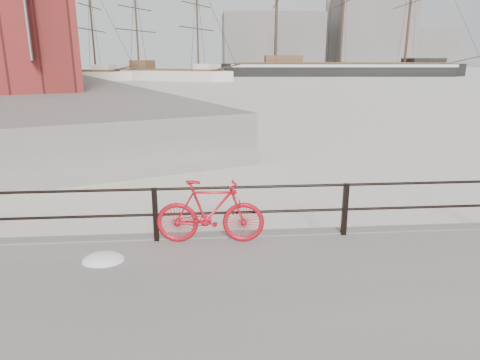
# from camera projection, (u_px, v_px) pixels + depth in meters

# --- Properties ---
(ground) EXTENTS (400.00, 400.00, 0.00)m
(ground) POSITION_uv_depth(u_px,v_px,m) (340.00, 248.00, 8.35)
(ground) COLOR white
(ground) RESTS_ON ground
(guardrail) EXTENTS (28.00, 0.10, 1.00)m
(guardrail) POSITION_uv_depth(u_px,v_px,m) (345.00, 209.00, 7.98)
(guardrail) COLOR black
(guardrail) RESTS_ON promenade
(bicycle) EXTENTS (1.94, 0.43, 1.16)m
(bicycle) POSITION_uv_depth(u_px,v_px,m) (210.00, 212.00, 7.62)
(bicycle) COLOR red
(bicycle) RESTS_ON promenade
(barque_black) EXTENTS (65.83, 26.08, 36.12)m
(barque_black) POSITION_uv_depth(u_px,v_px,m) (339.00, 76.00, 97.27)
(barque_black) COLOR black
(barque_black) RESTS_ON ground
(schooner_mid) EXTENTS (30.08, 23.59, 20.11)m
(schooner_mid) POSITION_uv_depth(u_px,v_px,m) (168.00, 80.00, 77.98)
(schooner_mid) COLOR silver
(schooner_mid) RESTS_ON ground
(schooner_left) EXTENTS (27.93, 15.71, 19.90)m
(schooner_left) POSITION_uv_depth(u_px,v_px,m) (64.00, 80.00, 77.36)
(schooner_left) COLOR white
(schooner_left) RESTS_ON ground
(industrial_west) EXTENTS (32.00, 18.00, 18.00)m
(industrial_west) POSITION_uv_depth(u_px,v_px,m) (271.00, 43.00, 141.80)
(industrial_west) COLOR gray
(industrial_west) RESTS_ON ground
(industrial_mid) EXTENTS (26.00, 20.00, 24.00)m
(industrial_mid) POSITION_uv_depth(u_px,v_px,m) (369.00, 35.00, 148.55)
(industrial_mid) COLOR gray
(industrial_mid) RESTS_ON ground
(industrial_east) EXTENTS (20.00, 16.00, 14.00)m
(industrial_east) POSITION_uv_depth(u_px,v_px,m) (424.00, 50.00, 156.51)
(industrial_east) COLOR gray
(industrial_east) RESTS_ON ground
(smokestack) EXTENTS (2.80, 2.80, 44.00)m
(smokestack) POSITION_uv_depth(u_px,v_px,m) (330.00, 5.00, 149.61)
(smokestack) COLOR gray
(smokestack) RESTS_ON ground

